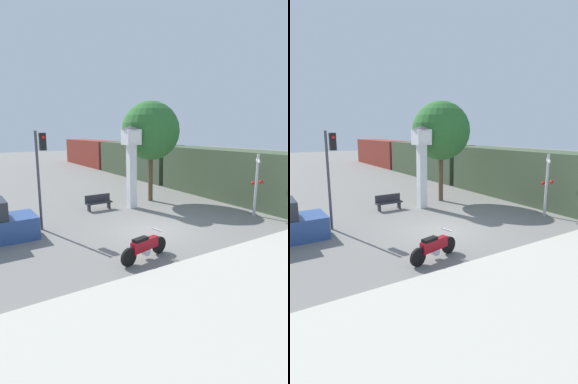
% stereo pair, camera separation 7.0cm
% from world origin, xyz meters
% --- Properties ---
extents(ground_plane, '(120.00, 120.00, 0.00)m').
position_xyz_m(ground_plane, '(0.00, 0.00, 0.00)').
color(ground_plane, slate).
extents(sidewalk_strip, '(36.00, 6.00, 0.10)m').
position_xyz_m(sidewalk_strip, '(0.00, -6.60, 0.05)').
color(sidewalk_strip, '#BCB7A8').
rests_on(sidewalk_strip, ground_plane).
extents(motorcycle, '(2.23, 0.72, 1.00)m').
position_xyz_m(motorcycle, '(-2.14, -2.60, 0.48)').
color(motorcycle, black).
rests_on(motorcycle, ground_plane).
extents(clock_tower, '(1.08, 1.08, 4.94)m').
position_xyz_m(clock_tower, '(1.31, 4.27, 3.25)').
color(clock_tower, white).
rests_on(clock_tower, ground_plane).
extents(freight_train, '(2.80, 36.78, 3.40)m').
position_xyz_m(freight_train, '(8.43, 15.41, 1.70)').
color(freight_train, '#425138').
rests_on(freight_train, ground_plane).
extents(traffic_light, '(0.50, 0.35, 4.67)m').
position_xyz_m(traffic_light, '(-4.33, 2.93, 3.19)').
color(traffic_light, '#47474C').
rests_on(traffic_light, ground_plane).
extents(railroad_crossing_signal, '(0.90, 0.82, 3.43)m').
position_xyz_m(railroad_crossing_signal, '(6.16, -1.00, 1.88)').
color(railroad_crossing_signal, '#B7B7BC').
rests_on(railroad_crossing_signal, ground_plane).
extents(street_tree, '(3.78, 3.78, 6.55)m').
position_xyz_m(street_tree, '(3.32, 5.20, 4.64)').
color(street_tree, brown).
rests_on(street_tree, ground_plane).
extents(bench, '(1.60, 0.44, 0.92)m').
position_xyz_m(bench, '(-0.66, 4.85, 0.49)').
color(bench, '#2D2D33').
rests_on(bench, ground_plane).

